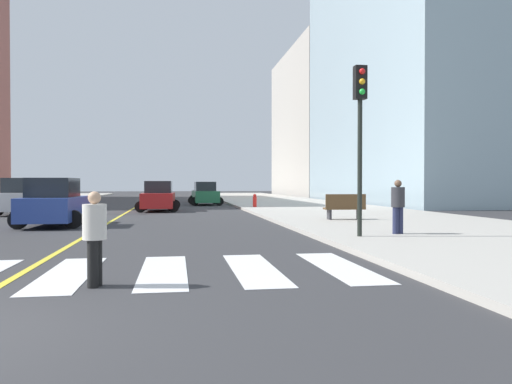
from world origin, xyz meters
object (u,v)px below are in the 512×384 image
Objects in this scene: car_black_fifth at (204,193)px; car_red_sixth at (159,197)px; car_green_nearest at (205,194)px; traffic_light_near_corner at (360,117)px; car_blue_fourth at (54,204)px; pedestrian_waiting_east at (398,204)px; fire_hydrant at (255,201)px; car_silver_third at (25,198)px; pedestrian_crossing at (95,234)px; park_bench at (345,207)px.

car_black_fifth is 0.95× the size of car_red_sixth.
car_red_sixth is at bearing 66.59° from car_green_nearest.
car_green_nearest is 27.06m from traffic_light_near_corner.
car_red_sixth is (3.79, 10.78, -0.03)m from car_blue_fourth.
car_black_fifth is (7.42, 26.04, -0.07)m from car_blue_fourth.
pedestrian_waiting_east reaches higher than fire_hydrant.
car_silver_third is 7.65m from car_red_sixth.
car_blue_fourth reaches higher than pedestrian_crossing.
car_silver_third is at bearing -164.27° from fire_hydrant.
car_silver_third is 14.13m from fire_hydrant.
car_black_fifth is at bearing -101.58° from car_red_sixth.
traffic_light_near_corner is at bearing -35.73° from pedestrian_crossing.
car_red_sixth is 6.51m from fire_hydrant.
car_silver_third reaches higher than car_green_nearest.
car_red_sixth reaches higher than car_green_nearest.
car_red_sixth is 19.11m from pedestrian_waiting_east.
traffic_light_near_corner is at bearing 94.44° from car_black_fifth.
car_green_nearest reaches higher than car_black_fifth.
pedestrian_crossing reaches higher than park_bench.
car_black_fifth reaches higher than fire_hydrant.
pedestrian_waiting_east is (1.46, 0.55, -2.64)m from traffic_light_near_corner.
traffic_light_near_corner is at bearing 167.24° from park_bench.
car_blue_fourth is at bearing 72.39° from car_red_sixth.
traffic_light_near_corner is 19.59m from fire_hydrant.
traffic_light_near_corner is at bearing -33.29° from car_blue_fourth.
car_black_fifth is 15.69m from car_red_sixth.
car_green_nearest is 20.42m from park_bench.
car_silver_third is 20.74m from car_black_fifth.
car_red_sixth reaches higher than pedestrian_waiting_east.
park_bench is (15.70, -8.58, -0.26)m from car_silver_third.
park_bench is at bearing 0.34° from car_blue_fourth.
park_bench is (4.81, -26.23, -0.16)m from car_black_fifth.
traffic_light_near_corner reaches higher than pedestrian_crossing.
car_green_nearest is 32.68m from pedestrian_crossing.
car_red_sixth is (-3.41, -8.83, 0.01)m from car_green_nearest.
pedestrian_waiting_east reaches higher than park_bench.
car_green_nearest is at bearing -109.36° from car_red_sixth.
car_blue_fourth reaches higher than fire_hydrant.
car_blue_fourth is 13.51m from pedestrian_waiting_east.
pedestrian_waiting_east is (4.39, -32.60, 0.24)m from car_black_fifth.
fire_hydrant is (-0.22, 19.34, -3.14)m from traffic_light_near_corner.
pedestrian_crossing is at bearing 83.71° from car_black_fifth.
car_black_fifth is 2.40× the size of pedestrian_waiting_east.
car_silver_third is at bearing -48.31° from traffic_light_near_corner.
pedestrian_waiting_east reaches higher than car_black_fifth.
car_blue_fourth is at bearing -129.65° from fire_hydrant.
traffic_light_near_corner reaches higher than car_black_fifth.
car_red_sixth reaches higher than pedestrian_crossing.
park_bench is at bearing 99.79° from car_black_fifth.
fire_hydrant is (2.92, -7.38, -0.30)m from car_green_nearest.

